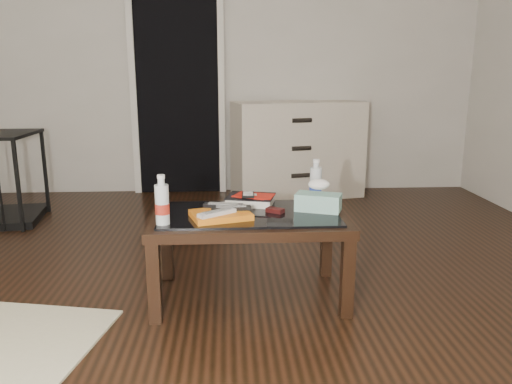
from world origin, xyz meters
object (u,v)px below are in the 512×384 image
water_bottle_left (162,200)px  tissue_box (318,202)px  dresser (297,149)px  textbook (251,200)px  coffee_table (249,225)px  water_bottle_right (316,180)px

water_bottle_left → tissue_box: size_ratio=1.03×
dresser → tissue_box: dresser is taller
dresser → tissue_box: (-0.20, -2.20, 0.06)m
textbook → water_bottle_left: size_ratio=1.05×
tissue_box → coffee_table: bearing=-156.1°
water_bottle_left → water_bottle_right: 0.89m
dresser → textbook: bearing=-116.6°
water_bottle_left → dresser: bearing=67.8°
coffee_table → dresser: size_ratio=0.78×
dresser → water_bottle_left: (-0.97, -2.39, 0.13)m
textbook → water_bottle_right: bearing=20.0°
textbook → coffee_table: bearing=-81.4°
coffee_table → water_bottle_right: bearing=29.8°
water_bottle_left → tissue_box: (0.78, 0.19, -0.07)m
textbook → water_bottle_right: size_ratio=1.05×
coffee_table → dresser: dresser is taller
textbook → water_bottle_right: 0.38m
textbook → tissue_box: tissue_box is taller
dresser → water_bottle_left: dresser is taller
coffee_table → tissue_box: size_ratio=4.35×
coffee_table → textbook: textbook is taller
coffee_table → water_bottle_left: water_bottle_left is taller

